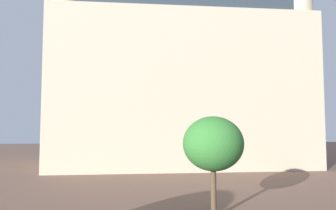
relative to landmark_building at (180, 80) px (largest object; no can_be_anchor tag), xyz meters
The scene contains 2 objects.
landmark_building is the anchor object (origin of this frame).
tree_curb_far 19.65m from the landmark_building, 93.20° to the right, with size 2.88×2.88×4.74m.
Camera 1 is at (-1.27, -0.30, 4.34)m, focal length 31.53 mm.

